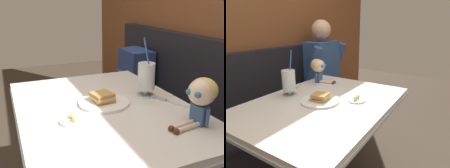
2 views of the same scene
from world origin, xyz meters
The scene contains 8 objects.
booth_bench centered at (0.00, 0.81, 0.33)m, with size 2.60×0.48×1.00m.
diner_table centered at (0.00, 0.18, 0.54)m, with size 1.11×0.81×0.74m.
toast_plate centered at (-0.02, 0.19, 0.76)m, with size 0.25×0.25×0.06m.
milkshake_glass centered at (-0.04, 0.44, 0.84)m, with size 0.10×0.10×0.31m.
butter_saucer centered at (0.12, 0.00, 0.75)m, with size 0.12×0.12×0.04m.
butter_knife centered at (0.06, 0.49, 0.74)m, with size 0.22×0.12×0.01m.
seated_doll centered at (0.33, 0.47, 0.87)m, with size 0.13×0.23×0.20m.
backpack centered at (-0.82, 0.78, 0.66)m, with size 0.30×0.25×0.41m.
Camera 1 is at (1.12, -0.25, 1.24)m, focal length 42.80 mm.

